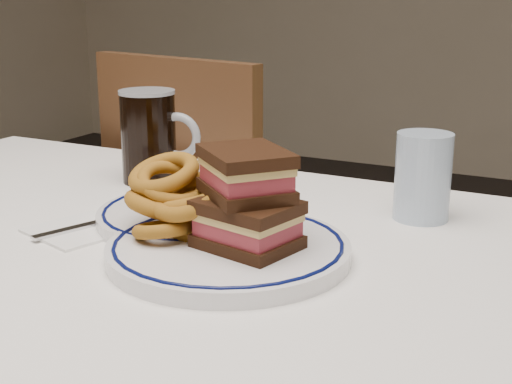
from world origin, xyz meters
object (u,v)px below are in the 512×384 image
at_px(reuben_sandwich, 247,199).
at_px(far_plate, 198,215).
at_px(beer_mug, 150,136).
at_px(chair_far, 217,245).
at_px(main_plate, 228,249).

xyz_separation_m(reuben_sandwich, far_plate, (-0.13, 0.10, -0.07)).
bearing_deg(reuben_sandwich, beer_mug, 141.56).
height_order(reuben_sandwich, far_plate, reuben_sandwich).
bearing_deg(chair_far, main_plate, -58.29).
bearing_deg(beer_mug, chair_far, 102.76).
height_order(main_plate, far_plate, main_plate).
bearing_deg(far_plate, main_plate, -43.63).
bearing_deg(beer_mug, reuben_sandwich, -38.44).
xyz_separation_m(reuben_sandwich, beer_mug, (-0.31, 0.25, 0.00)).
height_order(chair_far, far_plate, chair_far).
bearing_deg(main_plate, reuben_sandwich, 10.85).
distance_m(main_plate, beer_mug, 0.39).
bearing_deg(main_plate, far_plate, 136.37).
relative_size(chair_far, beer_mug, 6.04).
relative_size(main_plate, beer_mug, 1.91).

